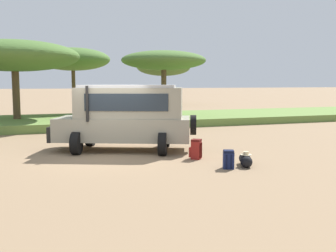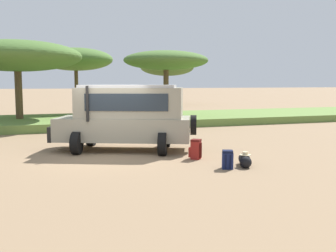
% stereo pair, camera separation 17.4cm
% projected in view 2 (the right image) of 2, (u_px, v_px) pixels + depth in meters
% --- Properties ---
extents(ground_plane, '(320.00, 320.00, 0.00)m').
position_uv_depth(ground_plane, '(109.00, 156.00, 13.56)').
color(ground_plane, '#8C7051').
extents(grass_bank, '(120.00, 7.00, 0.44)m').
position_uv_depth(grass_bank, '(77.00, 121.00, 23.49)').
color(grass_bank, olive).
rests_on(grass_bank, ground_plane).
extents(safari_vehicle, '(5.39, 3.81, 2.44)m').
position_uv_depth(safari_vehicle, '(127.00, 116.00, 14.59)').
color(safari_vehicle, gray).
rests_on(safari_vehicle, ground_plane).
extents(backpack_beside_front_wheel, '(0.46, 0.45, 0.66)m').
position_uv_depth(backpack_beside_front_wheel, '(196.00, 149.00, 13.01)').
color(backpack_beside_front_wheel, maroon).
rests_on(backpack_beside_front_wheel, ground_plane).
extents(backpack_cluster_center, '(0.40, 0.46, 0.55)m').
position_uv_depth(backpack_cluster_center, '(228.00, 160.00, 11.55)').
color(backpack_cluster_center, navy).
rests_on(backpack_cluster_center, ground_plane).
extents(duffel_bag_low_black_case, '(0.61, 0.91, 0.45)m').
position_uv_depth(duffel_bag_low_black_case, '(245.00, 160.00, 11.94)').
color(duffel_bag_low_black_case, black).
rests_on(duffel_bag_low_black_case, ground_plane).
extents(acacia_tree_far_left, '(7.28, 7.42, 4.91)m').
position_uv_depth(acacia_tree_far_left, '(17.00, 56.00, 22.43)').
color(acacia_tree_far_left, brown).
rests_on(acacia_tree_far_left, ground_plane).
extents(acacia_tree_left_mid, '(5.26, 5.06, 4.98)m').
position_uv_depth(acacia_tree_left_mid, '(76.00, 59.00, 27.99)').
color(acacia_tree_left_mid, brown).
rests_on(acacia_tree_left_mid, ground_plane).
extents(acacia_tree_centre_back, '(5.39, 5.02, 4.53)m').
position_uv_depth(acacia_tree_centre_back, '(166.00, 61.00, 24.78)').
color(acacia_tree_centre_back, brown).
rests_on(acacia_tree_centre_back, ground_plane).
extents(acacia_tree_right_mid, '(6.22, 5.70, 5.27)m').
position_uv_depth(acacia_tree_right_mid, '(167.00, 67.00, 45.12)').
color(acacia_tree_right_mid, brown).
rests_on(acacia_tree_right_mid, ground_plane).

